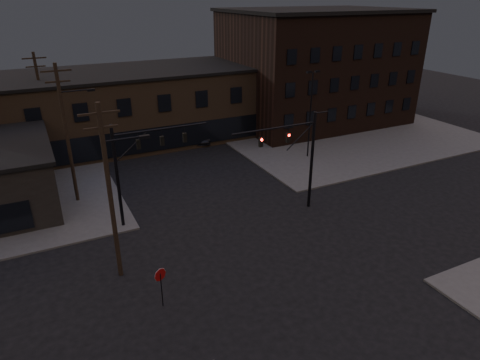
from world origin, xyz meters
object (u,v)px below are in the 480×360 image
traffic_signal_far (134,162)px  stop_sign (161,279)px  car_crossing (199,135)px  traffic_signal_near (300,152)px  parked_car_lot_a (286,131)px  parked_car_lot_b (303,119)px

traffic_signal_far → stop_sign: size_ratio=3.23×
stop_sign → traffic_signal_far: bearing=82.7°
traffic_signal_far → car_crossing: traffic_signal_far is taller
traffic_signal_far → stop_sign: traffic_signal_far is taller
traffic_signal_near → parked_car_lot_a: size_ratio=1.92×
parked_car_lot_a → car_crossing: car_crossing is taller
parked_car_lot_b → car_crossing: car_crossing is taller
stop_sign → parked_car_lot_a: 32.16m
traffic_signal_far → parked_car_lot_b: traffic_signal_far is taller
traffic_signal_far → car_crossing: 20.28m
parked_car_lot_a → car_crossing: (-9.92, 3.37, -0.04)m
traffic_signal_far → stop_sign: bearing=-97.3°
parked_car_lot_a → parked_car_lot_b: (4.81, 3.47, -0.04)m
traffic_signal_near → traffic_signal_far: 12.57m
parked_car_lot_a → traffic_signal_far: bearing=144.6°
parked_car_lot_a → traffic_signal_near: bearing=174.1°
parked_car_lot_a → car_crossing: size_ratio=0.83×
traffic_signal_far → parked_car_lot_a: 25.23m
parked_car_lot_a → stop_sign: bearing=158.8°
stop_sign → parked_car_lot_a: (22.57, 22.88, -0.98)m
parked_car_lot_b → car_crossing: size_ratio=0.92×
traffic_signal_near → stop_sign: (-13.36, -6.49, -3.09)m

